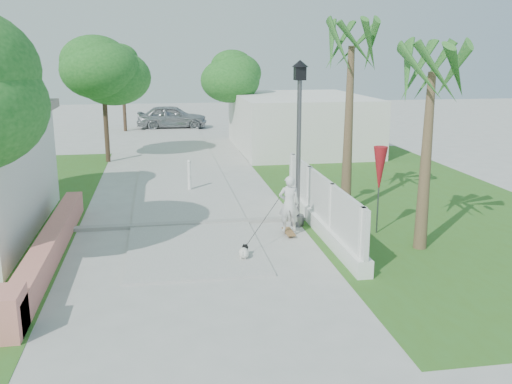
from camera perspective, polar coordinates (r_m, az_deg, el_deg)
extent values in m
plane|color=#B7B7B2|center=(10.21, -4.72, -13.19)|extent=(90.00, 90.00, 0.00)
cube|color=#B7B7B2|center=(29.45, -8.08, 4.69)|extent=(3.20, 36.00, 0.06)
cube|color=#999993|center=(15.77, -6.60, -3.16)|extent=(6.50, 0.25, 0.10)
cube|color=#38651F|center=(19.29, 14.29, -0.49)|extent=(8.00, 20.00, 0.01)
cube|color=#DC8270|center=(14.02, -19.82, -5.02)|extent=(0.45, 8.00, 0.60)
cube|color=#DC8270|center=(10.53, -23.43, -11.10)|extent=(0.45, 0.80, 0.80)
cube|color=white|center=(15.32, 6.41, -3.09)|extent=(0.35, 7.00, 0.40)
cube|color=white|center=(15.12, 6.49, -0.37)|extent=(0.10, 7.00, 1.10)
cube|color=white|center=(12.25, 10.56, -4.89)|extent=(0.14, 0.14, 1.50)
cube|color=white|center=(14.24, 7.56, -2.12)|extent=(0.14, 0.14, 1.50)
cube|color=white|center=(16.29, 5.32, -0.03)|extent=(0.14, 0.14, 1.50)
cube|color=white|center=(18.17, 3.72, 1.46)|extent=(0.14, 0.14, 1.50)
cube|color=silver|center=(28.09, 4.37, 6.97)|extent=(6.00, 8.00, 2.60)
cylinder|color=#59595E|center=(15.67, 4.15, -2.84)|extent=(0.36, 0.36, 0.30)
cylinder|color=#59595E|center=(15.24, 4.27, 3.84)|extent=(0.12, 0.12, 4.00)
cube|color=black|center=(15.02, 4.41, 11.75)|extent=(0.28, 0.28, 0.35)
cone|color=black|center=(15.02, 4.43, 12.71)|extent=(0.44, 0.44, 0.18)
cylinder|color=white|center=(19.54, -6.69, 1.52)|extent=(0.12, 0.12, 1.00)
sphere|color=white|center=(19.44, -6.73, 3.02)|extent=(0.14, 0.14, 0.14)
cylinder|color=#59595E|center=(15.09, 12.13, -0.42)|extent=(0.04, 0.04, 2.00)
cone|color=#A91824|center=(14.94, 12.27, 2.18)|extent=(0.36, 0.36, 1.20)
cylinder|color=#4C3826|center=(25.33, -14.81, 7.23)|extent=(0.20, 0.20, 3.85)
ellipsoid|color=#19591B|center=(25.21, -15.04, 10.96)|extent=(3.40, 3.40, 2.55)
ellipsoid|color=#19591B|center=(24.98, -14.67, 11.76)|extent=(2.89, 2.89, 2.18)
ellipsoid|color=#19591B|center=(25.40, -15.56, 12.53)|extent=(2.55, 2.55, 1.90)
cylinder|color=#4C3826|center=(29.48, -1.90, 8.20)|extent=(0.20, 0.20, 3.50)
ellipsoid|color=#19591B|center=(29.37, -1.93, 11.12)|extent=(3.00, 3.00, 2.25)
ellipsoid|color=#19591B|center=(29.18, -1.48, 11.79)|extent=(2.55, 2.55, 1.92)
ellipsoid|color=#19591B|center=(29.52, -2.38, 12.49)|extent=(2.25, 2.25, 1.68)
cylinder|color=#4C3826|center=(35.24, -13.08, 9.07)|extent=(0.20, 0.20, 3.85)
ellipsoid|color=#19591B|center=(35.16, -13.23, 11.74)|extent=(3.20, 3.20, 2.40)
ellipsoid|color=#19591B|center=(34.94, -12.95, 12.32)|extent=(2.72, 2.72, 2.05)
ellipsoid|color=#19591B|center=(35.35, -13.61, 12.87)|extent=(2.40, 2.40, 1.79)
cone|color=brown|center=(16.60, 9.21, 5.92)|extent=(0.32, 0.32, 4.80)
cone|color=brown|center=(13.94, 16.60, 2.78)|extent=(0.32, 0.32, 4.20)
cube|color=olive|center=(14.91, 3.29, -3.96)|extent=(0.29, 0.78, 0.02)
imported|color=silver|center=(14.70, 3.33, -1.19)|extent=(0.57, 0.40, 1.48)
cylinder|color=gray|center=(14.65, 3.26, -4.50)|extent=(0.02, 0.06, 0.06)
cylinder|color=gray|center=(14.68, 3.78, -4.47)|extent=(0.02, 0.06, 0.06)
cylinder|color=gray|center=(15.17, 2.80, -3.86)|extent=(0.02, 0.06, 0.06)
cylinder|color=gray|center=(15.19, 3.31, -3.83)|extent=(0.02, 0.06, 0.06)
ellipsoid|color=silver|center=(13.07, -1.23, -6.11)|extent=(0.33, 0.42, 0.23)
sphere|color=black|center=(13.21, -1.10, -5.57)|extent=(0.15, 0.15, 0.15)
sphere|color=silver|center=(13.28, -1.05, -5.54)|extent=(0.07, 0.07, 0.07)
cone|color=black|center=(13.19, -1.25, -5.27)|extent=(0.04, 0.04, 0.05)
cone|color=black|center=(13.18, -0.95, -5.28)|extent=(0.04, 0.04, 0.05)
cylinder|color=silver|center=(13.20, -1.39, -6.47)|extent=(0.03, 0.03, 0.11)
cylinder|color=silver|center=(13.19, -0.93, -6.50)|extent=(0.03, 0.03, 0.11)
cylinder|color=silver|center=(13.04, -1.52, -6.74)|extent=(0.03, 0.03, 0.11)
cylinder|color=silver|center=(13.02, -1.06, -6.77)|extent=(0.03, 0.03, 0.11)
cylinder|color=silver|center=(12.88, -1.36, -6.12)|extent=(0.05, 0.09, 0.09)
imported|color=#9B9DA2|center=(36.07, -8.41, 7.46)|extent=(4.34, 1.89, 1.46)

